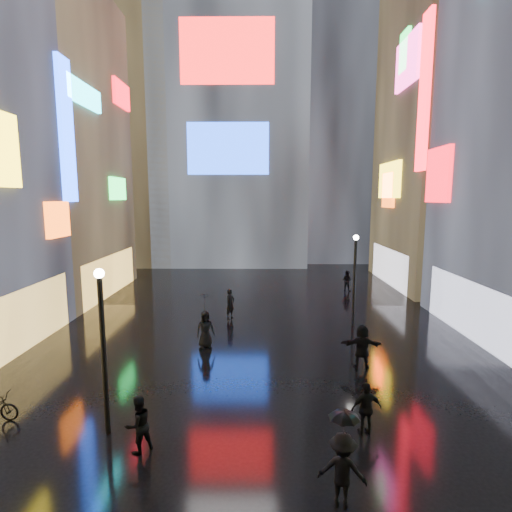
{
  "coord_description": "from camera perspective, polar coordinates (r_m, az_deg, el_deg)",
  "views": [
    {
      "loc": [
        0.16,
        -3.28,
        7.25
      ],
      "look_at": [
        0.0,
        12.0,
        5.0
      ],
      "focal_mm": 28.0,
      "sensor_mm": 36.0,
      "label": 1
    }
  ],
  "objects": [
    {
      "name": "pedestrian_7",
      "position": [
        32.12,
        12.84,
        -3.45
      ],
      "size": [
        0.97,
        0.92,
        1.57
      ],
      "primitive_type": "imported",
      "rotation": [
        0.0,
        0.0,
        2.55
      ],
      "color": "black",
      "rests_on": "ground"
    },
    {
      "name": "pedestrian_2",
      "position": [
        10.84,
        12.23,
        -27.7
      ],
      "size": [
        1.28,
        0.92,
        1.79
      ],
      "primitive_type": "imported",
      "rotation": [
        0.0,
        0.0,
        2.9
      ],
      "color": "black",
      "rests_on": "ground"
    },
    {
      "name": "lamp_far",
      "position": [
        23.05,
        13.91,
        -2.65
      ],
      "size": [
        0.3,
        0.3,
        5.2
      ],
      "color": "black",
      "rests_on": "ground"
    },
    {
      "name": "pedestrian_5",
      "position": [
        18.03,
        14.9,
        -12.39
      ],
      "size": [
        1.79,
        0.68,
        1.89
      ],
      "primitive_type": "imported",
      "rotation": [
        0.0,
        0.0,
        3.07
      ],
      "color": "black",
      "rests_on": "ground"
    },
    {
      "name": "tower_flank_right",
      "position": [
        51.01,
        11.19,
        19.23
      ],
      "size": [
        12.0,
        12.0,
        34.0
      ],
      "primitive_type": "cube",
      "color": "black",
      "rests_on": "ground"
    },
    {
      "name": "pedestrian_1",
      "position": [
        12.82,
        -16.46,
        -22.06
      ],
      "size": [
        1.02,
        1.01,
        1.65
      ],
      "primitive_type": "imported",
      "rotation": [
        0.0,
        0.0,
        3.89
      ],
      "color": "black",
      "rests_on": "ground"
    },
    {
      "name": "building_left_far",
      "position": [
        33.64,
        -28.98,
        13.71
      ],
      "size": [
        10.28,
        12.0,
        22.0
      ],
      "color": "black",
      "rests_on": "ground"
    },
    {
      "name": "pedestrian_4",
      "position": [
        19.9,
        -7.25,
        -10.32
      ],
      "size": [
        1.02,
        0.84,
        1.79
      ],
      "primitive_type": "imported",
      "rotation": [
        0.0,
        0.0,
        0.36
      ],
      "color": "black",
      "rests_on": "ground"
    },
    {
      "name": "ground",
      "position": [
        24.39,
        0.19,
        -8.93
      ],
      "size": [
        140.0,
        140.0,
        0.0
      ],
      "primitive_type": "plane",
      "color": "black",
      "rests_on": "ground"
    },
    {
      "name": "tower_main",
      "position": [
        49.32,
        -3.42,
        24.55
      ],
      "size": [
        16.0,
        14.2,
        42.0
      ],
      "color": "black",
      "rests_on": "ground"
    },
    {
      "name": "umbrella_1",
      "position": [
        10.18,
        12.45,
        -22.2
      ],
      "size": [
        0.72,
        0.72,
        0.62
      ],
      "primitive_type": "imported",
      "rotation": [
        0.0,
        0.0,
        3.17
      ],
      "color": "black",
      "rests_on": "pedestrian_2"
    },
    {
      "name": "tower_flank_left",
      "position": [
        47.79,
        -17.25,
        14.91
      ],
      "size": [
        10.0,
        10.0,
        26.0
      ],
      "primitive_type": "cube",
      "color": "black",
      "rests_on": "ground"
    },
    {
      "name": "pedestrian_6",
      "position": [
        24.24,
        -3.7,
        -6.85
      ],
      "size": [
        0.73,
        0.78,
        1.79
      ],
      "primitive_type": "imported",
      "rotation": [
        0.0,
        0.0,
        0.93
      ],
      "color": "black",
      "rests_on": "ground"
    },
    {
      "name": "pedestrian_3",
      "position": [
        13.55,
        15.49,
        -20.24
      ],
      "size": [
        1.02,
        0.57,
        1.65
      ],
      "primitive_type": "imported",
      "rotation": [
        0.0,
        0.0,
        3.32
      ],
      "color": "black",
      "rests_on": "ground"
    },
    {
      "name": "lamp_near",
      "position": [
        13.05,
        -21.01,
        -11.46
      ],
      "size": [
        0.3,
        0.3,
        5.2
      ],
      "color": "black",
      "rests_on": "ground"
    },
    {
      "name": "building_right_far",
      "position": [
        37.46,
        26.94,
        17.83
      ],
      "size": [
        10.28,
        12.0,
        28.0
      ],
      "color": "black",
      "rests_on": "ground"
    },
    {
      "name": "umbrella_2",
      "position": [
        19.51,
        -7.32,
        -6.57
      ],
      "size": [
        1.32,
        1.33,
        0.9
      ],
      "primitive_type": "imported",
      "rotation": [
        0.0,
        0.0,
        2.7
      ],
      "color": "black",
      "rests_on": "pedestrian_4"
    }
  ]
}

